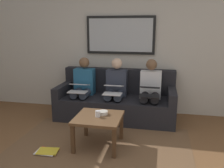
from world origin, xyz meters
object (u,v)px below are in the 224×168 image
object	(u,v)px
person_right	(83,85)
magazine_stack	(47,151)
person_left	(150,89)
couch	(116,101)
coffee_table	(99,121)
cup	(98,114)
laptop_black	(150,91)
laptop_white	(113,89)
laptop_silver	(79,88)
person_middle	(116,87)
bowl	(103,113)
framed_mirror	(120,35)

from	to	relation	value
person_right	magazine_stack	xyz separation A→B (m)	(0.05, 1.50, -0.59)
person_left	person_right	xyz separation A→B (m)	(1.28, 0.00, 0.00)
couch	coffee_table	size ratio (longest dim) A/B	3.36
cup	laptop_black	bearing A→B (deg)	-126.23
person_left	person_right	bearing A→B (deg)	0.00
laptop_white	cup	bearing A→B (deg)	87.63
laptop_black	laptop_silver	distance (m)	1.28
person_middle	person_right	xyz separation A→B (m)	(0.64, 0.00, 0.00)
bowl	person_left	xyz separation A→B (m)	(-0.63, -1.05, 0.13)
couch	cup	world-z (taller)	couch
cup	laptop_silver	bearing A→B (deg)	-56.69
coffee_table	laptop_silver	size ratio (longest dim) A/B	1.95
couch	person_left	xyz separation A→B (m)	(-0.64, 0.07, 0.30)
framed_mirror	person_right	world-z (taller)	framed_mirror
laptop_silver	magazine_stack	world-z (taller)	laptop_silver
person_left	laptop_white	xyz separation A→B (m)	(0.64, 0.24, 0.02)
framed_mirror	laptop_black	bearing A→B (deg)	132.64
bowl	laptop_black	world-z (taller)	laptop_black
framed_mirror	bowl	size ratio (longest dim) A/B	9.18
person_left	laptop_silver	size ratio (longest dim) A/B	3.39
cup	person_middle	xyz separation A→B (m)	(-0.04, -1.16, 0.11)
cup	laptop_silver	size ratio (longest dim) A/B	0.27
couch	bowl	world-z (taller)	couch
laptop_silver	coffee_table	bearing A→B (deg)	124.02
cup	laptop_white	xyz separation A→B (m)	(-0.04, -0.92, 0.13)
person_left	laptop_silver	distance (m)	1.30
framed_mirror	person_left	world-z (taller)	framed_mirror
person_left	person_right	distance (m)	1.28
couch	coffee_table	bearing A→B (deg)	88.51
framed_mirror	laptop_black	distance (m)	1.32
person_middle	magazine_stack	bearing A→B (deg)	65.36
bowl	couch	bearing A→B (deg)	-89.53
bowl	person_right	world-z (taller)	person_right
cup	person_middle	distance (m)	1.17
coffee_table	magazine_stack	bearing A→B (deg)	27.91
bowl	person_middle	size ratio (longest dim) A/B	0.13
bowl	laptop_silver	size ratio (longest dim) A/B	0.44
cup	person_middle	world-z (taller)	person_middle
laptop_black	magazine_stack	world-z (taller)	laptop_black
laptop_black	cup	bearing A→B (deg)	53.77
bowl	magazine_stack	xyz separation A→B (m)	(0.70, 0.44, -0.46)
framed_mirror	coffee_table	size ratio (longest dim) A/B	2.07
bowl	laptop_silver	distance (m)	1.05
person_middle	laptop_white	world-z (taller)	person_middle
magazine_stack	laptop_black	bearing A→B (deg)	-136.53
person_right	magazine_stack	size ratio (longest dim) A/B	3.47
person_middle	laptop_white	bearing A→B (deg)	90.00
framed_mirror	laptop_white	distance (m)	1.16
couch	person_middle	xyz separation A→B (m)	(0.00, 0.07, 0.30)
laptop_black	laptop_white	world-z (taller)	laptop_black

